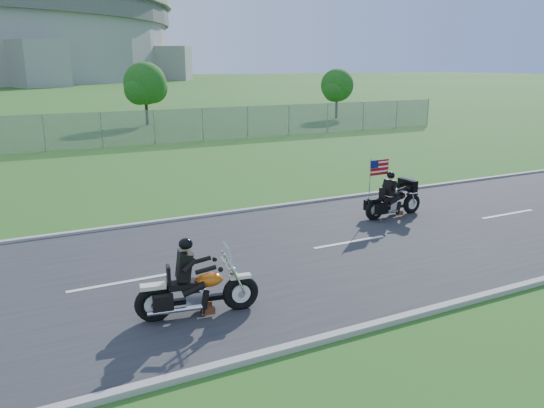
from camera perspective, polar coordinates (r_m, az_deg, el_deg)
name	(u,v)px	position (r m, az deg, el deg)	size (l,w,h in m)	color
ground	(207,269)	(12.51, -6.99, -6.96)	(420.00, 420.00, 0.00)	#29541A
road	(207,268)	(12.51, -6.99, -6.87)	(120.00, 8.00, 0.04)	#28282B
curb_north	(161,222)	(16.17, -11.89, -1.90)	(120.00, 0.18, 0.12)	#9E9B93
curb_south	(290,348)	(9.15, 1.99, -15.22)	(120.00, 0.18, 0.12)	#9E9B93
tree_fence_near	(146,86)	(42.21, -13.45, 12.27)	(3.52, 3.28, 4.75)	#382316
tree_fence_far	(337,87)	(46.84, 7.03, 12.38)	(3.08, 2.87, 4.20)	#382316
motorcycle_lead	(196,292)	(10.14, -8.18, -9.33)	(2.34, 0.81, 1.58)	black
motorcycle_follow	(393,202)	(16.76, 12.93, 0.25)	(2.17, 0.72, 1.81)	black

